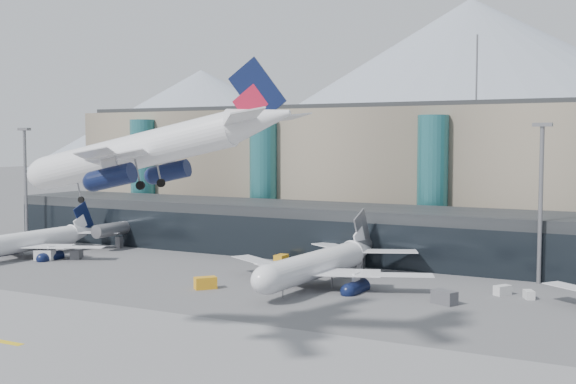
% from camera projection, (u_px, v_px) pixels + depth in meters
% --- Properties ---
extents(ground, '(900.00, 900.00, 0.00)m').
position_uv_depth(ground, '(216.00, 331.00, 86.35)').
color(ground, '#515154').
rests_on(ground, ground).
extents(runway_strip, '(400.00, 40.00, 0.04)m').
position_uv_depth(runway_strip, '(135.00, 366.00, 73.06)').
color(runway_strip, slate).
rests_on(runway_strip, ground).
extents(runway_markings, '(128.00, 1.00, 0.02)m').
position_uv_depth(runway_markings, '(135.00, 366.00, 73.06)').
color(runway_markings, gold).
rests_on(runway_markings, ground).
extents(concourse, '(170.00, 27.00, 10.00)m').
position_uv_depth(concourse, '(382.00, 234.00, 137.14)').
color(concourse, black).
rests_on(concourse, ground).
extents(terminal_main, '(130.00, 30.00, 31.00)m').
position_uv_depth(terminal_main, '(331.00, 170.00, 176.42)').
color(terminal_main, gray).
rests_on(terminal_main, ground).
extents(teal_towers, '(116.40, 19.40, 46.00)m').
position_uv_depth(teal_towers, '(343.00, 181.00, 157.77)').
color(teal_towers, '#286B71').
rests_on(teal_towers, ground).
extents(lightmast_left, '(3.00, 1.20, 25.60)m').
position_uv_depth(lightmast_left, '(25.00, 178.00, 161.85)').
color(lightmast_left, slate).
rests_on(lightmast_left, ground).
extents(lightmast_mid, '(3.00, 1.20, 25.60)m').
position_uv_depth(lightmast_mid, '(541.00, 194.00, 114.07)').
color(lightmast_mid, slate).
rests_on(lightmast_mid, ground).
extents(hero_jet, '(32.35, 32.07, 10.46)m').
position_uv_depth(hero_jet, '(161.00, 139.00, 74.60)').
color(hero_jet, silver).
rests_on(hero_jet, ground).
extents(jet_parked_left, '(34.28, 33.22, 11.04)m').
position_uv_depth(jet_parked_left, '(40.00, 234.00, 143.46)').
color(jet_parked_left, silver).
rests_on(jet_parked_left, ground).
extents(jet_parked_mid, '(38.07, 37.41, 12.29)m').
position_uv_depth(jet_parked_mid, '(326.00, 254.00, 114.99)').
color(jet_parked_mid, silver).
rests_on(jet_parked_mid, ground).
extents(veh_a, '(4.01, 2.95, 2.02)m').
position_uv_depth(veh_a, '(45.00, 255.00, 137.35)').
color(veh_a, silver).
rests_on(veh_a, ground).
extents(veh_b, '(1.78, 2.88, 1.66)m').
position_uv_depth(veh_b, '(281.00, 259.00, 133.64)').
color(veh_b, orange).
rests_on(veh_b, ground).
extents(veh_c, '(3.95, 3.18, 1.94)m').
position_uv_depth(veh_c, '(444.00, 297.00, 100.54)').
color(veh_c, '#4A4A4E').
rests_on(veh_c, ground).
extents(veh_d, '(2.52, 2.87, 1.45)m').
position_uv_depth(veh_d, '(502.00, 290.00, 106.46)').
color(veh_d, silver).
rests_on(veh_d, ground).
extents(veh_f, '(3.10, 3.73, 1.84)m').
position_uv_depth(veh_f, '(77.00, 254.00, 139.10)').
color(veh_f, '#4A4A4E').
rests_on(veh_f, ground).
extents(veh_g, '(2.01, 2.43, 1.23)m').
position_uv_depth(veh_g, '(529.00, 295.00, 104.00)').
color(veh_g, silver).
rests_on(veh_g, ground).
extents(veh_h, '(3.51, 3.66, 1.84)m').
position_uv_depth(veh_h, '(205.00, 283.00, 110.95)').
color(veh_h, orange).
rests_on(veh_h, ground).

